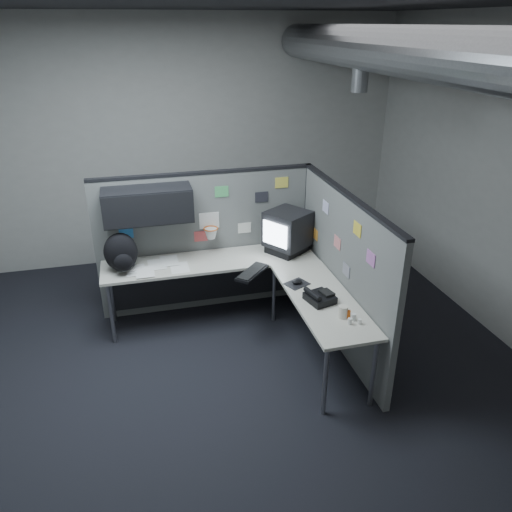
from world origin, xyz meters
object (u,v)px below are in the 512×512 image
object	(u,v)px
monitor	(287,231)
backpack	(121,253)
keyboard	(252,272)
phone	(319,297)
desk	(238,279)

from	to	relation	value
monitor	backpack	distance (m)	1.79
keyboard	phone	xyz separation A→B (m)	(0.47, -0.69, 0.02)
desk	keyboard	world-z (taller)	keyboard
keyboard	phone	world-z (taller)	phone
phone	backpack	distance (m)	2.06
desk	phone	distance (m)	1.03
desk	backpack	distance (m)	1.23
monitor	phone	size ratio (longest dim) A/B	1.94
monitor	backpack	xyz separation A→B (m)	(-1.79, -0.04, -0.04)
monitor	phone	bearing A→B (deg)	-81.29
desk	backpack	world-z (taller)	backpack
desk	keyboard	bearing A→B (deg)	-52.42
monitor	phone	xyz separation A→B (m)	(-0.05, -1.13, -0.20)
monitor	keyboard	size ratio (longest dim) A/B	1.32
desk	backpack	size ratio (longest dim) A/B	5.55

